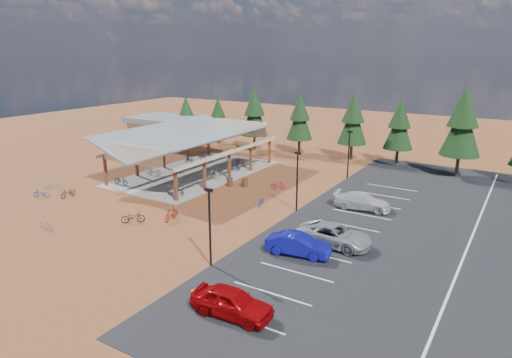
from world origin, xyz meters
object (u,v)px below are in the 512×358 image
lamp_post_0 (210,222)px  bike_4 (179,190)px  bike_7 (241,162)px  bike_13 (46,224)px  lamp_post_2 (349,151)px  bike_pavilion (194,140)px  bike_9 (51,183)px  bike_0 (121,180)px  car_2 (334,235)px  bike_11 (171,214)px  trash_bin_0 (230,182)px  bike_15 (278,185)px  bike_8 (68,192)px  car_3 (363,201)px  bike_14 (261,201)px  bike_2 (190,160)px  lamp_post_1 (297,177)px  bike_6 (235,165)px  car_0 (232,302)px  bike_1 (154,171)px  bike_5 (213,174)px  bike_3 (206,156)px  outbuilding (167,130)px  trash_bin_1 (245,182)px  bike_12 (133,217)px  bike_10 (41,193)px

lamp_post_0 → bike_4: bearing=138.3°
bike_7 → bike_13: bearing=-169.7°
lamp_post_2 → bike_13: 29.59m
bike_pavilion → bike_9: bike_pavilion is taller
bike_0 → car_2: (23.90, -2.42, 0.22)m
bike_4 → bike_11: bike_11 is taller
trash_bin_0 → bike_15: size_ratio=0.61×
bike_8 → bike_13: bike_8 is taller
car_3 → bike_14: bearing=109.2°
bike_2 → lamp_post_1: bearing=-104.5°
lamp_post_2 → car_3: (4.63, -8.66, -2.25)m
bike_13 → car_2: 21.62m
lamp_post_2 → car_2: lamp_post_2 is taller
trash_bin_0 → car_3: car_3 is taller
trash_bin_0 → bike_6: bike_6 is taller
lamp_post_0 → car_0: lamp_post_0 is taller
bike_6 → bike_11: (4.63, -15.83, -0.00)m
bike_1 → bike_15: 14.13m
bike_5 → bike_13: 17.88m
bike_pavilion → car_2: bearing=-26.0°
lamp_post_0 → lamp_post_2: 24.00m
car_2 → bike_8: bearing=98.5°
bike_9 → bike_11: (16.20, -0.53, 0.03)m
lamp_post_1 → bike_9: 24.80m
car_3 → bike_3: bearing=64.9°
outbuilding → trash_bin_1: outbuilding is taller
lamp_post_1 → lamp_post_2: 12.00m
bike_pavilion → bike_14: 13.47m
lamp_post_1 → bike_13: lamp_post_1 is taller
car_2 → bike_6: bearing=54.6°
bike_4 → bike_13: bearing=-175.0°
outbuilding → bike_12: 31.75m
bike_0 → trash_bin_0: bearing=-63.1°
bike_9 → car_3: (28.37, 10.07, 0.20)m
outbuilding → bike_2: size_ratio=6.54×
bike_7 → car_2: car_2 is taller
trash_bin_0 → bike_7: bike_7 is taller
bike_9 → bike_2: bearing=-52.8°
bike_5 → car_3: bearing=-81.6°
lamp_post_1 → bike_10: bearing=-157.3°
bike_1 → bike_0: bearing=160.1°
outbuilding → bike_12: outbuilding is taller
bike_15 → car_3: bearing=-127.4°
bike_0 → bike_4: bike_0 is taller
trash_bin_1 → bike_9: size_ratio=0.51×
bike_1 → bike_3: bearing=-18.8°
bike_pavilion → lamp_post_0: bearing=-48.6°
bike_1 → bike_11: size_ratio=0.90×
bike_9 → car_3: car_3 is taller
lamp_post_0 → bike_11: (-7.55, 4.74, -2.42)m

